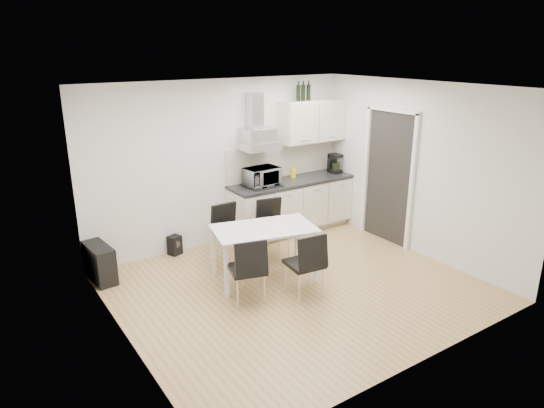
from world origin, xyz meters
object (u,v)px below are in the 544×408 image
(dining_table, at_px, (264,234))
(chair_near_right, at_px, (304,264))
(chair_far_left, at_px, (230,235))
(floor_speaker, at_px, (175,245))
(chair_far_right, at_px, (274,230))
(kitchenette, at_px, (292,184))
(guitar_amp, at_px, (100,263))
(chair_near_left, at_px, (247,270))

(dining_table, xyz_separation_m, chair_near_right, (0.16, -0.69, -0.22))
(chair_far_left, bearing_deg, dining_table, 100.64)
(chair_near_right, distance_m, floor_speaker, 2.32)
(chair_far_right, bearing_deg, chair_near_right, 84.51)
(kitchenette, height_order, floor_speaker, kitchenette)
(chair_far_right, relative_size, chair_near_right, 1.00)
(chair_far_right, relative_size, guitar_amp, 1.38)
(chair_near_right, height_order, floor_speaker, chair_near_right)
(chair_far_left, bearing_deg, chair_near_left, 70.24)
(kitchenette, height_order, chair_near_right, kitchenette)
(floor_speaker, bearing_deg, chair_near_right, -87.53)
(guitar_amp, bearing_deg, chair_far_right, -21.21)
(chair_far_left, height_order, chair_far_right, same)
(dining_table, height_order, floor_speaker, dining_table)
(kitchenette, bearing_deg, floor_speaker, 175.50)
(chair_far_left, distance_m, chair_far_right, 0.67)
(chair_far_right, xyz_separation_m, guitar_amp, (-2.40, 0.67, -0.18))
(dining_table, relative_size, chair_near_right, 1.70)
(chair_far_right, bearing_deg, chair_near_left, 53.53)
(chair_near_left, height_order, guitar_amp, chair_near_left)
(chair_far_right, distance_m, floor_speaker, 1.55)
(chair_far_left, height_order, chair_near_right, same)
(guitar_amp, bearing_deg, floor_speaker, 6.21)
(chair_far_left, height_order, floor_speaker, chair_far_left)
(chair_near_left, distance_m, floor_speaker, 1.91)
(chair_far_right, xyz_separation_m, chair_near_right, (-0.36, -1.22, 0.00))
(dining_table, bearing_deg, chair_far_right, 59.67)
(chair_far_left, xyz_separation_m, floor_speaker, (-0.56, 0.76, -0.29))
(dining_table, relative_size, chair_near_left, 1.70)
(chair_far_left, bearing_deg, chair_far_right, 165.81)
(guitar_amp, bearing_deg, kitchenette, -4.21)
(dining_table, xyz_separation_m, chair_near_left, (-0.52, -0.42, -0.22))
(chair_far_right, distance_m, chair_near_right, 1.27)
(dining_table, bearing_deg, kitchenette, 56.01)
(dining_table, height_order, chair_near_left, chair_near_left)
(chair_near_right, xyz_separation_m, guitar_amp, (-2.04, 1.89, -0.18))
(kitchenette, bearing_deg, chair_far_left, -158.84)
(kitchenette, xyz_separation_m, chair_far_left, (-1.54, -0.60, -0.39))
(dining_table, bearing_deg, chair_far_left, 114.69)
(dining_table, relative_size, guitar_amp, 2.35)
(dining_table, distance_m, chair_near_right, 0.74)
(chair_near_left, relative_size, chair_near_right, 1.00)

